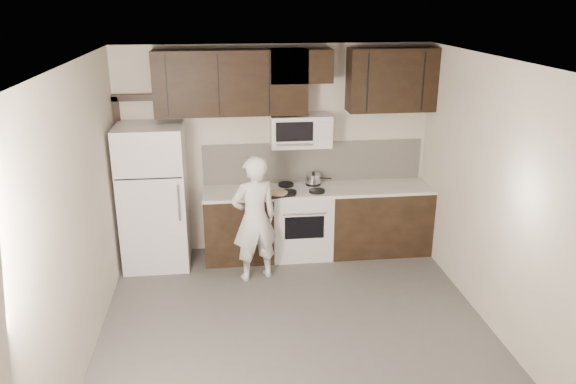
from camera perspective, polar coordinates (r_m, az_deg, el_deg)
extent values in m
plane|color=#53514E|center=(5.83, 1.05, -14.57)|extent=(4.50, 4.50, 0.00)
plane|color=#B8AE9C|center=(7.33, -1.29, 4.27)|extent=(4.00, 0.00, 4.00)
plane|color=white|center=(4.87, 1.24, 12.82)|extent=(4.50, 4.50, 0.00)
cube|color=black|center=(7.30, -5.03, -3.46)|extent=(0.87, 0.62, 0.87)
cube|color=black|center=(7.57, 9.15, -2.78)|extent=(1.32, 0.62, 0.87)
cube|color=white|center=(7.14, -5.14, -0.09)|extent=(0.87, 0.64, 0.04)
cube|color=white|center=(7.41, 9.33, 0.48)|extent=(1.32, 0.64, 0.04)
cube|color=silver|center=(7.36, 1.32, -3.11)|extent=(0.76, 0.62, 0.89)
cube|color=silver|center=(7.20, 1.35, 0.24)|extent=(0.76, 0.62, 0.02)
cube|color=black|center=(7.06, 1.68, -3.63)|extent=(0.50, 0.01, 0.30)
cylinder|color=silver|center=(6.95, 1.73, -2.22)|extent=(0.55, 0.02, 0.02)
cylinder|color=black|center=(7.03, 0.07, -0.02)|extent=(0.20, 0.20, 0.03)
cylinder|color=black|center=(7.08, 2.97, 0.10)|extent=(0.20, 0.20, 0.03)
cylinder|color=black|center=(7.31, -0.21, 0.75)|extent=(0.20, 0.20, 0.03)
cylinder|color=black|center=(7.36, 2.58, 0.86)|extent=(0.20, 0.20, 0.03)
cube|color=beige|center=(7.42, 2.57, 3.09)|extent=(2.90, 0.02, 0.54)
cube|color=black|center=(6.94, -5.82, 11.01)|extent=(1.85, 0.35, 0.78)
cube|color=black|center=(7.26, 10.48, 11.15)|extent=(1.10, 0.35, 0.78)
cube|color=black|center=(6.98, 1.29, 12.72)|extent=(0.76, 0.35, 0.40)
cube|color=silver|center=(7.11, 1.26, 6.28)|extent=(0.76, 0.38, 0.40)
cube|color=black|center=(6.90, 0.66, 6.14)|extent=(0.46, 0.01, 0.24)
cube|color=silver|center=(6.95, 3.62, 6.21)|extent=(0.18, 0.01, 0.24)
cylinder|color=silver|center=(6.91, 0.69, 4.81)|extent=(0.46, 0.02, 0.02)
cube|color=silver|center=(7.14, -13.46, -0.47)|extent=(0.80, 0.72, 1.80)
cube|color=black|center=(6.69, -14.01, 1.31)|extent=(0.77, 0.01, 0.02)
cylinder|color=silver|center=(6.72, -11.04, -1.08)|extent=(0.03, 0.03, 0.45)
cube|color=black|center=(7.45, -16.42, 1.32)|extent=(0.08, 0.08, 2.10)
cube|color=black|center=(7.18, -15.53, 9.23)|extent=(0.50, 0.08, 0.08)
cylinder|color=silver|center=(7.34, 2.58, 1.30)|extent=(0.19, 0.19, 0.15)
sphere|color=black|center=(7.31, 2.59, 1.97)|extent=(0.04, 0.04, 0.04)
cylinder|color=black|center=(7.32, 3.74, 1.40)|extent=(0.18, 0.07, 0.02)
cube|color=black|center=(6.98, -0.99, -0.20)|extent=(0.41, 0.35, 0.02)
cylinder|color=#CCB489|center=(6.97, -0.99, -0.06)|extent=(0.29, 0.29, 0.02)
imported|color=white|center=(6.63, -3.43, -2.72)|extent=(0.64, 0.51, 1.54)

